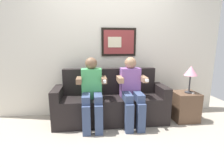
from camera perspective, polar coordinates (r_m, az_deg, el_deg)
The scene contains 8 objects.
ground_plane at distance 2.89m, azimuth 0.37°, elevation -14.33°, with size 5.58×5.58×0.00m, color #9E9384.
back_wall_assembly at distance 3.34m, azimuth -1.20°, elevation 12.44°, with size 4.29×0.10×2.60m.
couch at distance 3.07m, azimuth -0.40°, elevation -6.38°, with size 1.89×0.58×0.90m.
person_on_left at distance 2.81m, azimuth -6.48°, elevation -2.01°, with size 0.46×0.56×1.11m.
person_on_right at distance 2.88m, azimuth 6.29°, elevation -1.63°, with size 0.46×0.56×1.11m.
side_table_right at distance 3.39m, azimuth 22.31°, elevation -6.63°, with size 0.40×0.40×0.50m.
table_lamp at distance 3.25m, azimuth 23.95°, elevation 3.52°, with size 0.22×0.22×0.46m.
spare_remote_on_table at distance 3.31m, azimuth 24.09°, elevation -2.49°, with size 0.04×0.13×0.02m, color white.
Camera 1 is at (-0.33, -2.56, 1.31)m, focal length 28.51 mm.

